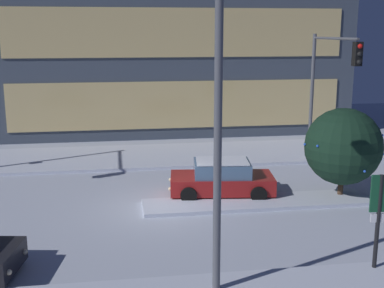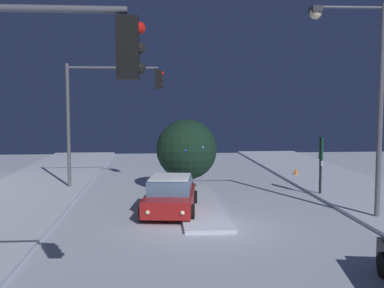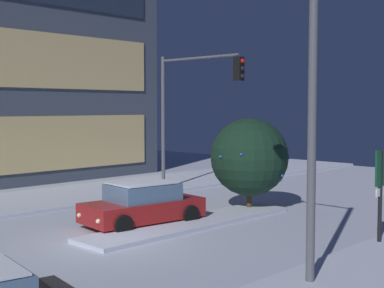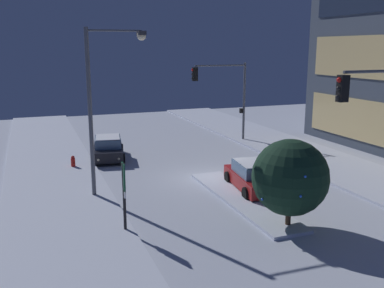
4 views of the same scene
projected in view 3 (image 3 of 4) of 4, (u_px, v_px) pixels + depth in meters
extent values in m
plane|color=silver|center=(107.00, 244.00, 16.64)|extent=(52.00, 52.00, 0.00)
cube|color=silver|center=(192.00, 223.00, 19.39)|extent=(9.00, 1.80, 0.14)
cube|color=maroon|center=(143.00, 210.00, 19.41)|extent=(4.41, 2.37, 0.66)
cube|color=slate|center=(143.00, 192.00, 19.37)|extent=(2.46, 1.95, 0.60)
cube|color=white|center=(143.00, 183.00, 19.35)|extent=(2.28, 1.82, 0.04)
sphere|color=#F9E5B2|center=(98.00, 221.00, 17.59)|extent=(0.16, 0.16, 0.16)
sphere|color=#F9E5B2|center=(79.00, 215.00, 18.57)|extent=(0.16, 0.16, 0.16)
cylinder|color=black|center=(123.00, 225.00, 17.83)|extent=(0.68, 0.30, 0.66)
cylinder|color=black|center=(94.00, 216.00, 19.28)|extent=(0.68, 0.30, 0.66)
cylinder|color=black|center=(190.00, 214.00, 19.57)|extent=(0.68, 0.30, 0.66)
cylinder|color=black|center=(159.00, 207.00, 21.02)|extent=(0.68, 0.30, 0.66)
cylinder|color=#565960|center=(163.00, 125.00, 26.91)|extent=(0.18, 0.18, 6.54)
cylinder|color=#565960|center=(198.00, 58.00, 25.09)|extent=(0.12, 4.69, 0.12)
cube|color=black|center=(239.00, 69.00, 23.50)|extent=(0.32, 0.36, 1.00)
sphere|color=red|center=(242.00, 61.00, 23.35)|extent=(0.20, 0.20, 0.20)
sphere|color=black|center=(242.00, 69.00, 23.37)|extent=(0.20, 0.20, 0.20)
sphere|color=black|center=(242.00, 76.00, 23.39)|extent=(0.20, 0.20, 0.20)
cylinder|color=#565960|center=(312.00, 109.00, 12.43)|extent=(0.20, 0.20, 8.14)
cylinder|color=black|center=(380.00, 198.00, 16.33)|extent=(0.12, 0.12, 2.85)
cube|color=#144C2D|center=(381.00, 168.00, 16.27)|extent=(0.55, 0.09, 1.06)
cube|color=white|center=(380.00, 192.00, 16.32)|extent=(0.44, 0.08, 0.24)
cylinder|color=#473323|center=(249.00, 200.00, 22.14)|extent=(0.22, 0.22, 0.82)
sphere|color=black|center=(249.00, 157.00, 22.03)|extent=(3.10, 3.10, 3.10)
sphere|color=blue|center=(278.00, 143.00, 22.81)|extent=(0.10, 0.10, 0.10)
sphere|color=blue|center=(282.00, 176.00, 21.29)|extent=(0.10, 0.10, 0.10)
sphere|color=blue|center=(221.00, 157.00, 21.02)|extent=(0.10, 0.10, 0.10)
sphere|color=blue|center=(241.00, 154.00, 20.54)|extent=(0.10, 0.10, 0.10)
sphere|color=blue|center=(281.00, 161.00, 22.75)|extent=(0.10, 0.10, 0.10)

